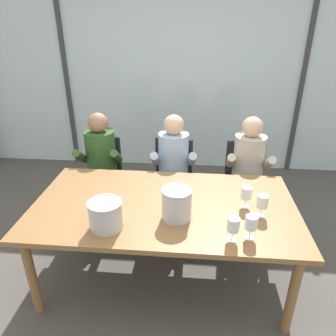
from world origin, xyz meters
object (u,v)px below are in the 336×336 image
object	(u,v)px
person_pale_blue_shirt	(173,165)
person_beige_jumper	(248,168)
ice_bucket_secondary	(177,203)
wine_glass_center_pour	(262,202)
chair_near_curtain	(101,170)
wine_glass_by_right_taster	(233,226)
dining_table	(164,211)
ice_bucket_primary	(106,214)
person_olive_shirt	(100,162)
wine_glass_near_bucket	(251,223)
wine_glass_by_left_taster	(246,194)
chair_left_of_center	(172,174)
chair_center	(245,177)

from	to	relation	value
person_pale_blue_shirt	person_beige_jumper	distance (m)	0.78
ice_bucket_secondary	wine_glass_center_pour	xyz separation A→B (m)	(0.63, 0.08, -0.01)
chair_near_curtain	person_pale_blue_shirt	world-z (taller)	person_pale_blue_shirt
wine_glass_by_right_taster	ice_bucket_secondary	bearing A→B (deg)	149.54
person_beige_jumper	wine_glass_by_right_taster	distance (m)	1.30
dining_table	person_pale_blue_shirt	xyz separation A→B (m)	(0.01, 0.85, 0.02)
ice_bucket_primary	wine_glass_center_pour	bearing A→B (deg)	12.27
person_olive_shirt	wine_glass_near_bucket	world-z (taller)	person_olive_shirt
ice_bucket_secondary	wine_glass_near_bucket	xyz separation A→B (m)	(0.51, -0.19, -0.01)
wine_glass_by_left_taster	person_pale_blue_shirt	bearing A→B (deg)	127.00
ice_bucket_secondary	wine_glass_by_right_taster	world-z (taller)	ice_bucket_secondary
chair_near_curtain	person_pale_blue_shirt	size ratio (longest dim) A/B	0.74
ice_bucket_secondary	wine_glass_by_right_taster	size ratio (longest dim) A/B	1.38
chair_left_of_center	wine_glass_near_bucket	world-z (taller)	wine_glass_near_bucket
dining_table	wine_glass_by_left_taster	world-z (taller)	wine_glass_by_left_taster
wine_glass_center_pour	person_olive_shirt	bearing A→B (deg)	148.04
person_beige_jumper	ice_bucket_primary	world-z (taller)	person_beige_jumper
person_olive_shirt	wine_glass_by_left_taster	bearing A→B (deg)	-35.31
person_pale_blue_shirt	person_beige_jumper	xyz separation A→B (m)	(0.78, 0.00, 0.00)
person_beige_jumper	person_pale_blue_shirt	bearing A→B (deg)	-175.91
chair_near_curtain	wine_glass_by_right_taster	world-z (taller)	wine_glass_by_right_taster
chair_center	person_pale_blue_shirt	distance (m)	0.80
ice_bucket_secondary	wine_glass_by_left_taster	world-z (taller)	ice_bucket_secondary
wine_glass_by_right_taster	person_beige_jumper	bearing A→B (deg)	77.04
person_pale_blue_shirt	chair_left_of_center	bearing A→B (deg)	97.35
person_beige_jumper	ice_bucket_primary	xyz separation A→B (m)	(-1.16, -1.19, 0.15)
chair_near_curtain	wine_glass_by_left_taster	world-z (taller)	wine_glass_by_left_taster
ice_bucket_primary	ice_bucket_secondary	world-z (taller)	ice_bucket_secondary
wine_glass_center_pour	wine_glass_by_left_taster	bearing A→B (deg)	131.62
person_olive_shirt	ice_bucket_secondary	xyz separation A→B (m)	(0.89, -1.03, 0.17)
ice_bucket_secondary	wine_glass_near_bucket	size ratio (longest dim) A/B	1.38
ice_bucket_primary	wine_glass_by_left_taster	distance (m)	1.08
person_olive_shirt	person_pale_blue_shirt	xyz separation A→B (m)	(0.79, -0.00, 0.00)
chair_near_curtain	ice_bucket_secondary	size ratio (longest dim) A/B	3.71
chair_left_of_center	person_olive_shirt	bearing A→B (deg)	-162.14
wine_glass_near_bucket	person_beige_jumper	bearing A→B (deg)	82.13
person_pale_blue_shirt	ice_bucket_secondary	xyz separation A→B (m)	(0.10, -1.03, 0.17)
ice_bucket_primary	chair_left_of_center	bearing A→B (deg)	74.68
person_pale_blue_shirt	wine_glass_center_pour	distance (m)	1.21
chair_center	person_beige_jumper	size ratio (longest dim) A/B	0.74
wine_glass_center_pour	chair_near_curtain	bearing A→B (deg)	145.05
wine_glass_center_pour	person_beige_jumper	bearing A→B (deg)	87.18
dining_table	ice_bucket_primary	distance (m)	0.54
ice_bucket_primary	wine_glass_by_right_taster	distance (m)	0.88
dining_table	person_pale_blue_shirt	distance (m)	0.85
person_pale_blue_shirt	wine_glass_by_right_taster	size ratio (longest dim) A/B	6.97
chair_center	person_pale_blue_shirt	xyz separation A→B (m)	(-0.77, -0.13, 0.17)
person_beige_jumper	wine_glass_by_right_taster	world-z (taller)	person_beige_jumper
person_pale_blue_shirt	wine_glass_by_left_taster	bearing A→B (deg)	-56.96
wine_glass_by_right_taster	chair_center	bearing A→B (deg)	78.36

